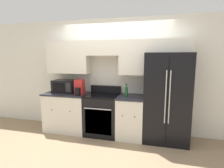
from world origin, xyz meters
The scene contains 9 objects.
ground_plane centered at (0.00, 0.00, 0.00)m, with size 12.00×12.00×0.00m, color #937A5B.
wall_back centered at (0.01, 0.59, 1.46)m, with size 8.00×0.39×2.60m.
lower_cabinets_left centered at (-1.09, 0.31, 0.45)m, with size 1.02×0.64×0.90m.
lower_cabinets_right centered at (0.42, 0.31, 0.45)m, with size 0.58×0.64×0.90m.
oven_range centered at (-0.22, 0.31, 0.46)m, with size 0.73×0.65×1.06m.
refrigerator centered at (1.14, 0.36, 0.91)m, with size 0.89×0.76×1.81m.
microwave centered at (-1.17, 0.37, 1.05)m, with size 0.52×0.37×0.29m.
bottle centered at (0.32, 0.26, 1.02)m, with size 0.07×0.07×0.28m.
coffee_maker centered at (-0.73, 0.21, 1.06)m, with size 0.18×0.26×0.33m.
Camera 1 is at (0.93, -3.31, 1.73)m, focal length 28.00 mm.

